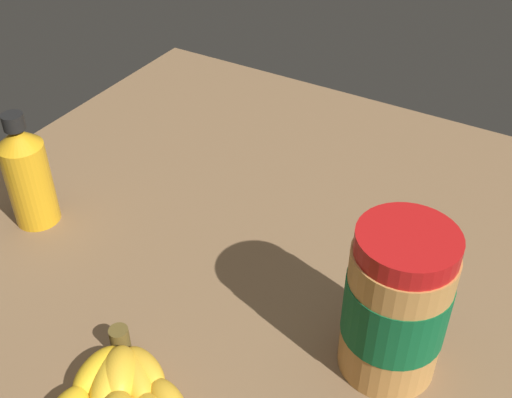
{
  "coord_description": "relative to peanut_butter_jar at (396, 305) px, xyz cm",
  "views": [
    {
      "loc": [
        49.32,
        33.01,
        51.93
      ],
      "look_at": [
        -4.15,
        1.51,
        4.07
      ],
      "focal_mm": 44.48,
      "sensor_mm": 36.0,
      "label": 1
    }
  ],
  "objects": [
    {
      "name": "ground_plane",
      "position": [
        -7.78,
        -23.63,
        -10.04
      ],
      "size": [
        84.57,
        78.65,
        3.59
      ],
      "primitive_type": "cube",
      "color": "brown"
    },
    {
      "name": "peanut_butter_jar",
      "position": [
        0.0,
        0.0,
        0.0
      ],
      "size": [
        9.8,
        9.8,
        16.77
      ],
      "color": "#BF8442",
      "rests_on": "ground_plane"
    },
    {
      "name": "honey_bottle",
      "position": [
        1.28,
        -46.87,
        -1.3
      ],
      "size": [
        5.56,
        5.56,
        15.36
      ],
      "color": "orange",
      "rests_on": "ground_plane"
    }
  ]
}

